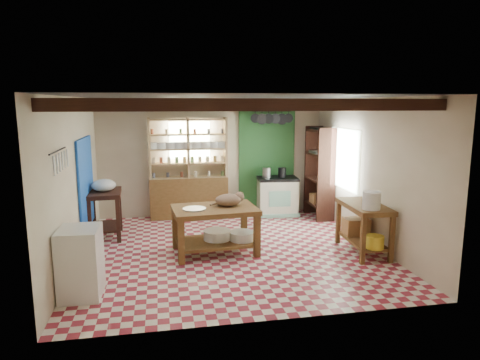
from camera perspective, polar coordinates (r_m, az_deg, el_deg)
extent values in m
cube|color=maroon|center=(7.50, -1.21, -9.35)|extent=(5.00, 5.00, 0.02)
cube|color=#4A4B4F|center=(7.07, -1.29, 11.02)|extent=(5.00, 5.00, 0.02)
cube|color=beige|center=(9.62, -3.71, 3.01)|extent=(5.00, 0.04, 2.60)
cube|color=beige|center=(4.77, 3.74, -4.36)|extent=(5.00, 0.04, 2.60)
cube|color=beige|center=(7.20, -21.28, -0.09)|extent=(0.04, 5.00, 2.60)
cube|color=beige|center=(7.96, 16.79, 1.10)|extent=(0.04, 5.00, 2.60)
cube|color=#381C13|center=(7.07, -1.28, 10.04)|extent=(5.00, 3.80, 0.15)
cube|color=blue|center=(8.10, -19.85, -0.36)|extent=(0.04, 1.40, 1.60)
cube|color=#215224|center=(9.82, 3.58, 2.87)|extent=(1.30, 0.04, 2.30)
cube|color=silver|center=(9.51, -6.73, 5.30)|extent=(0.90, 0.02, 0.80)
cube|color=silver|center=(8.83, 13.73, 2.75)|extent=(0.02, 1.30, 1.20)
cube|color=black|center=(5.95, -23.06, 2.46)|extent=(0.06, 0.90, 0.28)
cube|color=black|center=(9.34, 4.28, 8.21)|extent=(0.86, 0.12, 0.36)
cube|color=tan|center=(9.40, -6.88, 1.56)|extent=(1.70, 0.34, 2.20)
cube|color=#381C13|center=(9.54, 10.56, 0.98)|extent=(0.40, 0.86, 2.00)
cube|color=brown|center=(7.26, -3.37, -6.68)|extent=(1.45, 1.03, 0.78)
cube|color=beige|center=(9.70, 4.99, -2.15)|extent=(0.93, 0.66, 0.86)
cube|color=#381C13|center=(8.43, -17.52, -4.39)|extent=(0.65, 0.91, 0.89)
cube|color=white|center=(6.03, -20.49, -10.25)|extent=(0.53, 0.63, 0.92)
cube|color=brown|center=(7.55, 16.12, -6.19)|extent=(0.64, 1.20, 0.84)
ellipsoid|color=#947056|center=(7.24, -1.56, -2.69)|extent=(0.52, 0.44, 0.20)
cylinder|color=#A0A1A8|center=(7.05, -6.11, -3.85)|extent=(0.41, 0.41, 0.02)
cylinder|color=white|center=(7.35, -3.06, -7.31)|extent=(0.50, 0.50, 0.16)
cylinder|color=white|center=(7.31, 0.29, -7.47)|extent=(0.45, 0.45, 0.15)
cylinder|color=#A0A1A8|center=(9.56, 3.57, 0.97)|extent=(0.20, 0.20, 0.22)
cylinder|color=black|center=(9.62, 5.62, 1.00)|extent=(0.19, 0.19, 0.22)
ellipsoid|color=white|center=(8.31, -17.72, -0.68)|extent=(0.47, 0.47, 0.22)
cylinder|color=white|center=(7.09, 17.12, -2.62)|extent=(0.30, 0.30, 0.28)
cube|color=#9F6F40|center=(7.83, 15.20, -5.97)|extent=(0.43, 0.35, 0.29)
cylinder|color=gold|center=(7.19, 17.55, -7.88)|extent=(0.30, 0.30, 0.21)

